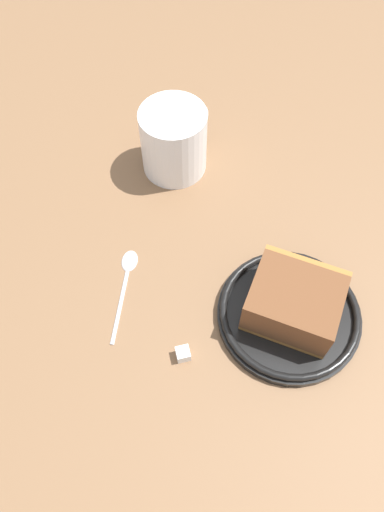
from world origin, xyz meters
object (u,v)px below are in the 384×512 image
small_plate (289,314)px  cake_slice (294,301)px  sugar_cube (183,354)px  teaspoon (126,274)px  tea_mug (175,140)px

small_plate → cake_slice: 2.85cm
cake_slice → sugar_cube: (8.23, 10.35, -2.98)cm
cake_slice → teaspoon: 20.24cm
small_plate → cake_slice: size_ratio=1.54×
small_plate → cake_slice: bearing=-82.2°
teaspoon → small_plate: bearing=-166.5°
small_plate → teaspoon: size_ratio=1.38×
cake_slice → sugar_cube: bearing=51.5°
small_plate → sugar_cube: (8.27, 10.09, -0.15)cm
cake_slice → teaspoon: (19.34, 4.93, -3.37)cm
tea_mug → sugar_cube: bearing=122.1°
teaspoon → sugar_cube: (-11.11, 5.42, 0.39)cm
small_plate → teaspoon: (19.38, 4.66, -0.54)cm
tea_mug → cake_slice: bearing=150.0°
teaspoon → cake_slice: bearing=-165.7°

